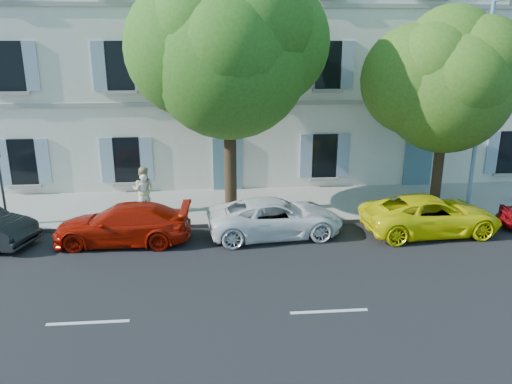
{
  "coord_description": "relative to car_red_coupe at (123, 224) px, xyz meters",
  "views": [
    {
      "loc": [
        -2.86,
        -15.05,
        6.62
      ],
      "look_at": [
        -1.34,
        2.0,
        1.4
      ],
      "focal_mm": 35.0,
      "sensor_mm": 36.0,
      "label": 1
    }
  ],
  "objects": [
    {
      "name": "tree_left",
      "position": [
        3.76,
        2.35,
        5.35
      ],
      "size": [
        5.87,
        5.87,
        9.11
      ],
      "color": "#3A2819",
      "rests_on": "sidewalk"
    },
    {
      "name": "pedestrian_b",
      "position": [
        0.38,
        2.71,
        0.4
      ],
      "size": [
        1.01,
        0.86,
        1.82
      ],
      "primitive_type": "imported",
      "rotation": [
        0.0,
        0.0,
        2.93
      ],
      "color": "#C4B97D",
      "rests_on": "sidewalk"
    },
    {
      "name": "car_red_coupe",
      "position": [
        0.0,
        0.0,
        0.0
      ],
      "size": [
        4.65,
        2.05,
        1.33
      ],
      "primitive_type": "imported",
      "rotation": [
        0.0,
        0.0,
        4.67
      ],
      "color": "#A91304",
      "rests_on": "ground"
    },
    {
      "name": "car_yellow_supercar",
      "position": [
        10.77,
        -0.04,
        0.01
      ],
      "size": [
        5.01,
        2.56,
        1.36
      ],
      "primitive_type": "imported",
      "rotation": [
        0.0,
        0.0,
        1.63
      ],
      "color": "#F5E90A",
      "rests_on": "ground"
    },
    {
      "name": "pedestrian_a",
      "position": [
        0.41,
        2.51,
        0.28
      ],
      "size": [
        0.69,
        0.61,
        1.59
      ],
      "primitive_type": "imported",
      "rotation": [
        0.0,
        0.0,
        3.65
      ],
      "color": "white",
      "rests_on": "sidewalk"
    },
    {
      "name": "car_white_coupe",
      "position": [
        5.23,
        0.22,
        -0.0
      ],
      "size": [
        4.95,
        2.66,
        1.32
      ],
      "primitive_type": "imported",
      "rotation": [
        0.0,
        0.0,
        1.67
      ],
      "color": "white",
      "rests_on": "ground"
    },
    {
      "name": "sidewalk",
      "position": [
        5.95,
        3.35,
        -0.59
      ],
      "size": [
        36.0,
        4.5,
        0.15
      ],
      "primitive_type": "cube",
      "color": "#A09E96",
      "rests_on": "ground"
    },
    {
      "name": "kerb",
      "position": [
        5.95,
        1.18,
        -0.58
      ],
      "size": [
        36.0,
        0.16,
        0.16
      ],
      "primitive_type": "cube",
      "color": "#9E998E",
      "rests_on": "ground"
    },
    {
      "name": "tree_right",
      "position": [
        11.78,
        1.89,
        4.26
      ],
      "size": [
        4.83,
        4.83,
        7.45
      ],
      "color": "#3A2819",
      "rests_on": "sidewalk"
    },
    {
      "name": "street_lamp",
      "position": [
        13.02,
        1.45,
        3.93
      ],
      "size": [
        0.29,
        1.68,
        7.85
      ],
      "color": "#7293BF",
      "rests_on": "sidewalk"
    },
    {
      "name": "building",
      "position": [
        5.95,
        9.1,
        5.34
      ],
      "size": [
        28.0,
        7.0,
        12.0
      ],
      "primitive_type": "cube",
      "color": "white",
      "rests_on": "ground"
    },
    {
      "name": "ground",
      "position": [
        5.95,
        -1.1,
        -0.66
      ],
      "size": [
        90.0,
        90.0,
        0.0
      ],
      "primitive_type": "plane",
      "color": "black"
    }
  ]
}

